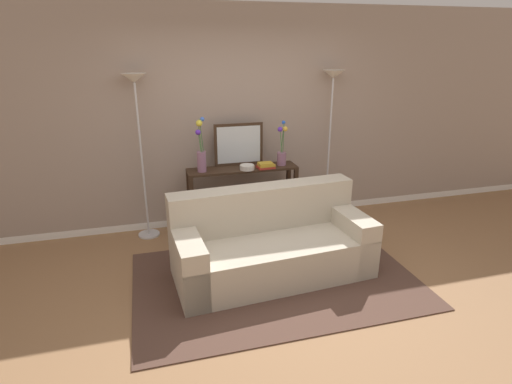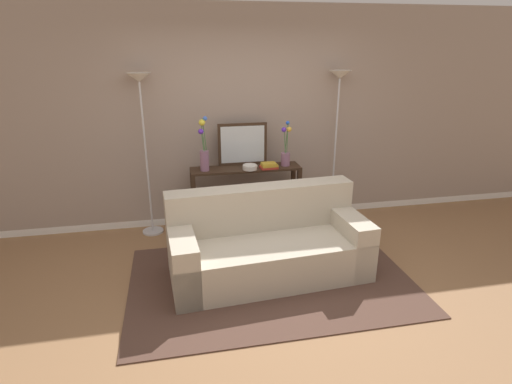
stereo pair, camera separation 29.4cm
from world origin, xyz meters
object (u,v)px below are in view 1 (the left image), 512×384
Objects in this scene: wall_mirror at (239,145)px; floor_lamp_right at (332,104)px; floor_lamp_left at (137,112)px; vase_tall_flowers at (201,154)px; couch at (271,245)px; book_row_under_console at (219,227)px; fruit_bowl at (247,167)px; console_table at (243,188)px; book_stack at (266,166)px; vase_short_flowers at (282,152)px.

floor_lamp_right is at bearing -0.20° from wall_mirror.
vase_tall_flowers is (0.68, -0.16, -0.49)m from floor_lamp_left.
couch reaches higher than book_row_under_console.
vase_tall_flowers reaches higher than wall_mirror.
floor_lamp_right is 1.37m from fruit_bowl.
console_table is 0.69× the size of floor_lamp_left.
wall_mirror is at bearing 102.63° from fruit_bowl.
floor_lamp_right is (1.21, 0.12, 0.97)m from console_table.
floor_lamp_right is 3.19× the size of wall_mirror.
floor_lamp_right is at bearing 4.69° from book_row_under_console.
book_row_under_console is at bearing 170.98° from book_stack.
floor_lamp_left is 2.99× the size of vase_tall_flowers.
vase_short_flowers is (0.49, 1.12, 0.68)m from couch.
floor_lamp_left is 2.40m from floor_lamp_right.
wall_mirror is 0.43m from book_stack.
couch is at bearing -46.20° from floor_lamp_left.
vase_tall_flowers is 0.58m from fruit_bowl.
fruit_bowl is at bearing 89.09° from couch.
floor_lamp_left is at bearing 171.50° from book_stack.
book_row_under_console is (-0.35, 0.09, -0.80)m from fruit_bowl.
book_stack is at bearing -0.45° from fruit_bowl.
floor_lamp_left is at bearing 166.82° from vase_tall_flowers.
console_table is 2.83× the size of book_row_under_console.
vase_tall_flowers is at bearing -178.49° from vase_short_flowers.
console_table is 0.41m from book_stack.
book_stack is at bearing -18.83° from console_table.
vase_short_flowers is at bearing 20.19° from book_stack.
vase_tall_flowers is at bearing 173.99° from fruit_bowl.
couch is 1.48m from wall_mirror.
wall_mirror is (-0.01, 0.13, 0.52)m from console_table.
vase_short_flowers is at bearing -0.85° from console_table.
book_stack is (0.24, -0.00, 0.00)m from fruit_bowl.
vase_short_flowers is 3.09× the size of fruit_bowl.
book_row_under_console is at bearing 106.39° from couch.
vase_short_flowers is at bearing -169.34° from floor_lamp_right.
vase_tall_flowers is at bearing -13.18° from floor_lamp_left.
console_table is 2.46× the size of vase_short_flowers.
couch is 3.67× the size of vase_short_flowers.
floor_lamp_left reaches higher than vase_tall_flowers.
floor_lamp_right reaches higher than book_stack.
couch is 1.04× the size of floor_lamp_right.
floor_lamp_left reaches higher than wall_mirror.
couch is 1.40m from vase_short_flowers.
book_row_under_console is (-0.33, 1.13, -0.26)m from couch.
floor_lamp_left reaches higher than fruit_bowl.
couch is 4.23× the size of book_row_under_console.
vase_short_flowers is (0.52, -0.14, -0.10)m from wall_mirror.
vase_tall_flowers is 1.01m from book_row_under_console.
vase_short_flowers is (1.69, -0.13, -0.55)m from floor_lamp_left.
vase_short_flowers is 2.54× the size of book_stack.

